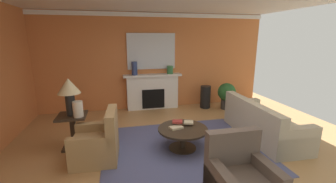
{
  "coord_description": "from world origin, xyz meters",
  "views": [
    {
      "loc": [
        -1.04,
        -3.74,
        2.21
      ],
      "look_at": [
        0.07,
        1.09,
        1.0
      ],
      "focal_mm": 23.54,
      "sensor_mm": 36.0,
      "label": 1
    }
  ],
  "objects": [
    {
      "name": "coffee_table",
      "position": [
        0.17,
        0.2,
        0.34
      ],
      "size": [
        1.0,
        1.0,
        0.45
      ],
      "color": "#2D2319",
      "rests_on": "ground_plane"
    },
    {
      "name": "fireplace",
      "position": [
        0.0,
        2.96,
        0.53
      ],
      "size": [
        1.8,
        0.35,
        1.11
      ],
      "color": "white",
      "rests_on": "ground_plane"
    },
    {
      "name": "book_small_novel",
      "position": [
        0.1,
        0.34,
        0.54
      ],
      "size": [
        0.24,
        0.2,
        0.04
      ],
      "primitive_type": "cube",
      "rotation": [
        0.0,
        0.0,
        -0.27
      ],
      "color": "maroon",
      "rests_on": "coffee_table"
    },
    {
      "name": "ground_plane",
      "position": [
        0.0,
        0.0,
        0.0
      ],
      "size": [
        8.81,
        8.81,
        0.0
      ],
      "primitive_type": "plane",
      "color": "tan"
    },
    {
      "name": "area_rug",
      "position": [
        0.17,
        0.2,
        0.01
      ],
      "size": [
        3.17,
        2.71,
        0.01
      ],
      "primitive_type": "cube",
      "color": "#4C517A",
      "rests_on": "ground_plane"
    },
    {
      "name": "table_lamp",
      "position": [
        -1.99,
        0.78,
        1.22
      ],
      "size": [
        0.44,
        0.44,
        0.75
      ],
      "color": "black",
      "rests_on": "side_table"
    },
    {
      "name": "potted_plant",
      "position": [
        2.27,
        2.4,
        0.49
      ],
      "size": [
        0.56,
        0.56,
        0.83
      ],
      "color": "#333333",
      "rests_on": "ground_plane"
    },
    {
      "name": "crown_moulding",
      "position": [
        0.0,
        3.09,
        2.88
      ],
      "size": [
        7.38,
        0.08,
        0.12
      ],
      "primitive_type": "cube",
      "color": "white"
    },
    {
      "name": "armchair_facing_fireplace",
      "position": [
        0.51,
        -1.42,
        0.31
      ],
      "size": [
        0.8,
        0.8,
        0.95
      ],
      "color": "brown",
      "rests_on": "ground_plane"
    },
    {
      "name": "vase_mantel_right",
      "position": [
        0.55,
        2.91,
        1.24
      ],
      "size": [
        0.19,
        0.19,
        0.25
      ],
      "primitive_type": "cylinder",
      "color": "#33703D",
      "rests_on": "fireplace"
    },
    {
      "name": "side_table",
      "position": [
        -1.99,
        0.78,
        0.4
      ],
      "size": [
        0.56,
        0.56,
        0.7
      ],
      "color": "#2D2319",
      "rests_on": "ground_plane"
    },
    {
      "name": "vase_mantel_left",
      "position": [
        -0.55,
        2.91,
        1.31
      ],
      "size": [
        0.17,
        0.17,
        0.4
      ],
      "primitive_type": "cylinder",
      "color": "navy",
      "rests_on": "fireplace"
    },
    {
      "name": "vase_on_side_table",
      "position": [
        -1.84,
        0.66,
        0.86
      ],
      "size": [
        0.19,
        0.19,
        0.31
      ],
      "primitive_type": "cylinder",
      "color": "beige",
      "rests_on": "side_table"
    },
    {
      "name": "wall_fireplace",
      "position": [
        0.0,
        3.17,
        1.48
      ],
      "size": [
        7.38,
        0.12,
        2.96
      ],
      "primitive_type": "cube",
      "color": "#CC723D",
      "rests_on": "ground_plane"
    },
    {
      "name": "armchair_near_window",
      "position": [
        -1.47,
        0.16,
        0.31
      ],
      "size": [
        0.85,
        0.85,
        0.95
      ],
      "color": "#9E7A4C",
      "rests_on": "ground_plane"
    },
    {
      "name": "book_red_cover",
      "position": [
        0.04,
        0.22,
        0.47
      ],
      "size": [
        0.29,
        0.23,
        0.04
      ],
      "primitive_type": "cube",
      "rotation": [
        0.0,
        0.0,
        0.28
      ],
      "color": "tan",
      "rests_on": "coffee_table"
    },
    {
      "name": "book_art_folio",
      "position": [
        0.34,
        0.34,
        0.51
      ],
      "size": [
        0.24,
        0.24,
        0.03
      ],
      "primitive_type": "cube",
      "rotation": [
        0.0,
        0.0,
        -0.36
      ],
      "color": "tan",
      "rests_on": "coffee_table"
    },
    {
      "name": "sofa",
      "position": [
        2.08,
        0.33,
        0.3
      ],
      "size": [
        0.95,
        2.12,
        0.85
      ],
      "color": "#BCB299",
      "rests_on": "ground_plane"
    },
    {
      "name": "mantel_mirror",
      "position": [
        0.0,
        3.08,
        1.81
      ],
      "size": [
        1.49,
        0.04,
        1.09
      ],
      "primitive_type": "cube",
      "color": "silver"
    },
    {
      "name": "vase_tall_corner",
      "position": [
        1.67,
        2.66,
        0.36
      ],
      "size": [
        0.33,
        0.33,
        0.71
      ],
      "primitive_type": "cylinder",
      "color": "black",
      "rests_on": "ground_plane"
    }
  ]
}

